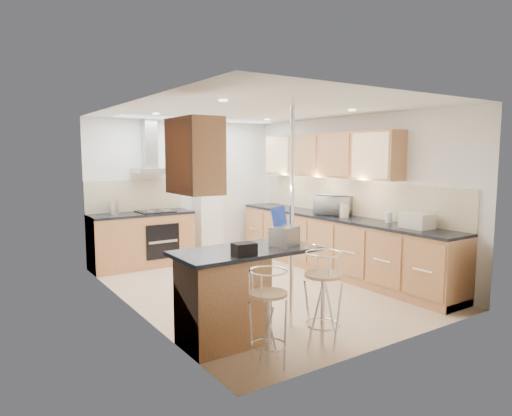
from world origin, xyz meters
TOP-DOWN VIEW (x-y plane):
  - ground at (0.00, 0.00)m, footprint 4.80×4.80m
  - room_shell at (0.32, 0.38)m, footprint 3.64×4.84m
  - right_counter at (1.50, 0.00)m, footprint 0.63×4.40m
  - back_counter at (-0.95, 2.10)m, footprint 1.70×0.63m
  - peninsula at (-1.12, -1.45)m, footprint 1.47×0.72m
  - microwave at (1.58, 0.12)m, footprint 0.57×0.67m
  - laptop at (-0.67, -1.51)m, footprint 0.35×0.32m
  - bag at (-1.28, -1.68)m, footprint 0.23×0.17m
  - bar_stool_near at (-1.30, -2.10)m, footprint 0.37×0.37m
  - bar_stool_end at (-0.59, -2.03)m, footprint 0.52×0.52m
  - jar_a at (1.45, 0.24)m, footprint 0.15×0.15m
  - jar_b at (1.50, 0.38)m, footprint 0.14×0.14m
  - jar_c at (1.49, -0.20)m, footprint 0.17×0.17m
  - jar_d at (1.63, -0.96)m, footprint 0.11×0.11m
  - bread_bin at (1.55, -1.49)m, footprint 0.30×0.38m
  - kettle at (-1.38, 2.19)m, footprint 0.16×0.16m

SIDE VIEW (x-z plane):
  - ground at x=0.00m, z-range 0.00..0.00m
  - bar_stool_near at x=-1.30m, z-range 0.00..0.90m
  - back_counter at x=-0.95m, z-range 0.00..0.92m
  - right_counter at x=1.50m, z-range 0.00..0.92m
  - peninsula at x=-1.12m, z-range 0.01..0.95m
  - bar_stool_end at x=-0.59m, z-range 0.00..0.96m
  - jar_d at x=1.63m, z-range 0.92..1.07m
  - jar_b at x=1.50m, z-range 0.92..1.07m
  - bag at x=-1.28m, z-range 0.94..1.06m
  - jar_a at x=1.45m, z-range 0.92..1.08m
  - bread_bin at x=1.55m, z-range 0.92..1.12m
  - jar_c at x=1.49m, z-range 0.92..1.13m
  - kettle at x=-1.38m, z-range 0.92..1.15m
  - laptop at x=-0.67m, z-range 0.94..1.14m
  - microwave at x=1.58m, z-range 0.92..1.23m
  - room_shell at x=0.32m, z-range 0.29..2.80m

